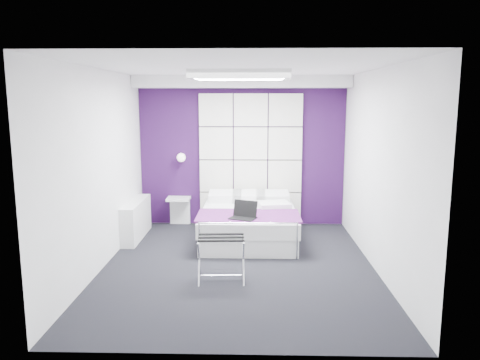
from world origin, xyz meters
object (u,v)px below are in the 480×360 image
object	(u,v)px
nightstand	(179,199)
laptop	(243,214)
radiator	(136,219)
bed	(249,223)
wall_lamp	(181,157)
luggage_rack	(221,259)

from	to	relation	value
nightstand	laptop	distance (m)	1.84
nightstand	laptop	xyz separation A→B (m)	(1.16, -1.43, 0.09)
radiator	nightstand	size ratio (longest dim) A/B	2.99
bed	nightstand	distance (m)	1.49
wall_lamp	laptop	distance (m)	1.95
luggage_rack	laptop	size ratio (longest dim) A/B	1.56
nightstand	luggage_rack	size ratio (longest dim) A/B	0.72
radiator	laptop	size ratio (longest dim) A/B	3.33
radiator	laptop	world-z (taller)	laptop
luggage_rack	wall_lamp	bearing A→B (deg)	105.45
luggage_rack	nightstand	bearing A→B (deg)	106.98
radiator	luggage_rack	distance (m)	2.33
bed	luggage_rack	size ratio (longest dim) A/B	3.27
bed	luggage_rack	bearing A→B (deg)	-100.68
bed	laptop	size ratio (longest dim) A/B	5.09
wall_lamp	luggage_rack	distance (m)	2.85
luggage_rack	laptop	bearing A→B (deg)	74.13
radiator	laptop	xyz separation A→B (m)	(1.74, -0.71, 0.28)
bed	luggage_rack	world-z (taller)	bed
wall_lamp	luggage_rack	bearing A→B (deg)	-71.44
bed	nightstand	world-z (taller)	bed
nightstand	luggage_rack	world-z (taller)	luggage_rack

